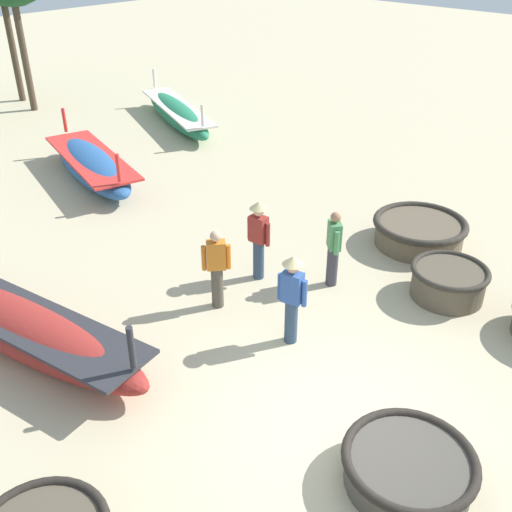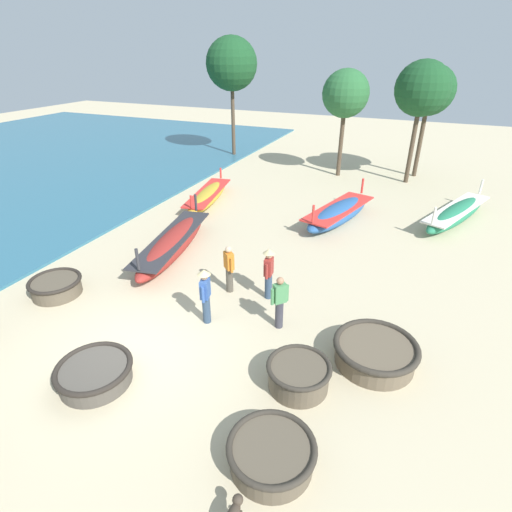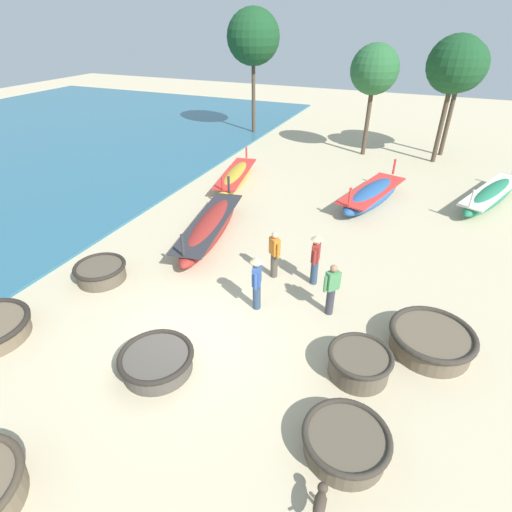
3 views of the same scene
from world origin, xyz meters
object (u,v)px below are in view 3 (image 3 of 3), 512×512
fisherman_hauling (257,280)px  tree_center (375,70)px  fisherman_standing_right (274,253)px  dog (320,503)px  coracle_weathered (157,361)px  fisherman_standing_left (332,288)px  long_boat_blue_hull (372,195)px  fisherman_crouching (316,256)px  coracle_center (431,339)px  tree_leftmost (253,37)px  long_boat_red_hull (210,227)px  long_boat_white_hull (491,195)px  long_boat_green_hull (236,177)px  tree_right_mid (455,65)px  tree_left_mid (462,66)px  coracle_far_right (101,271)px  coracle_front_right (346,442)px

fisherman_hauling → tree_center: tree_center is taller
fisherman_standing_right → dog: fisherman_standing_right is taller
coracle_weathered → fisherman_standing_left: bearing=48.7°
long_boat_blue_hull → fisherman_crouching: bearing=-95.2°
coracle_center → tree_leftmost: (-12.25, 17.34, 5.50)m
fisherman_standing_right → tree_center: size_ratio=0.27×
fisherman_standing_right → dog: bearing=-63.0°
long_boat_red_hull → fisherman_crouching: fisherman_crouching is taller
long_boat_white_hull → long_boat_green_hull: 11.37m
fisherman_hauling → fisherman_crouching: 2.12m
long_boat_blue_hull → tree_leftmost: 14.10m
long_boat_blue_hull → tree_right_mid: 8.81m
long_boat_white_hull → tree_left_mid: (-2.15, 6.73, 4.32)m
tree_right_mid → tree_leftmost: (-11.68, 1.72, 0.92)m
fisherman_hauling → fisherman_standing_right: 1.68m
coracle_far_right → long_boat_green_hull: (0.26, 9.10, 0.03)m
long_boat_white_hull → coracle_weathered: bearing=-119.5°
coracle_far_right → tree_center: size_ratio=0.27×
tree_left_mid → coracle_front_right: bearing=-93.1°
coracle_weathered → dog: 4.59m
fisherman_hauling → tree_right_mid: tree_right_mid is taller
long_boat_red_hull → fisherman_standing_right: 3.44m
long_boat_blue_hull → fisherman_standing_right: (-1.86, -6.88, 0.43)m
coracle_front_right → tree_center: size_ratio=0.28×
fisherman_crouching → dog: (1.95, -6.40, -0.59)m
long_boat_white_hull → fisherman_crouching: size_ratio=3.31×
fisherman_hauling → long_boat_green_hull: bearing=119.1°
fisherman_standing_right → fisherman_standing_left: bearing=-28.0°
coracle_center → fisherman_crouching: (-3.42, 1.63, 0.63)m
long_boat_blue_hull → tree_left_mid: (2.58, 8.75, 4.30)m
long_boat_red_hull → long_boat_white_hull: long_boat_red_hull is taller
coracle_weathered → long_boat_white_hull: 15.59m
coracle_far_right → tree_leftmost: (-2.72, 18.12, 5.53)m
dog → long_boat_red_hull: bearing=128.9°
fisherman_hauling → tree_left_mid: 18.22m
coracle_front_right → fisherman_standing_left: bearing=108.3°
fisherman_hauling → tree_leftmost: 19.74m
fisherman_hauling → tree_right_mid: 16.76m
fisherman_standing_left → long_boat_green_hull: bearing=130.0°
tree_left_mid → tree_center: (-4.19, -1.66, -0.19)m
coracle_weathered → coracle_center: coracle_center is taller
coracle_center → long_boat_red_hull: (-7.74, 2.99, 0.08)m
long_boat_blue_hull → long_boat_green_hull: 6.46m
long_boat_white_hull → long_boat_green_hull: (-11.18, -2.08, -0.07)m
coracle_weathered → coracle_front_right: (4.44, -0.32, 0.02)m
dog → coracle_far_right: bearing=153.6°
long_boat_red_hull → long_boat_green_hull: 5.55m
long_boat_green_hull → tree_right_mid: bearing=40.0°
long_boat_blue_hull → long_boat_white_hull: long_boat_blue_hull is taller
fisherman_standing_right → tree_leftmost: size_ratio=0.21×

